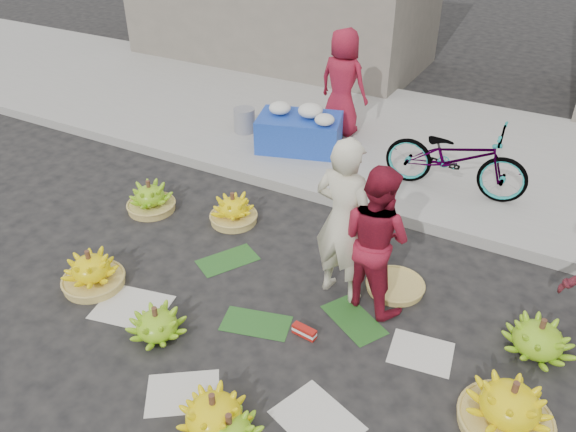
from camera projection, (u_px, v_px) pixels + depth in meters
The scene contains 21 objects.
ground at pixel (276, 314), 5.48m from camera, with size 80.00×80.00×0.00m, color black.
curb at pixel (363, 205), 7.06m from camera, with size 40.00×0.25×0.15m, color gray.
sidewalk at pixel (415, 143), 8.61m from camera, with size 40.00×4.00×0.12m, color gray.
newspaper_scatter at pixel (230, 369), 4.89m from camera, with size 3.20×1.80×0.00m, color silver, non-canonical shape.
banana_leaves at pixel (277, 299), 5.66m from camera, with size 2.00×1.00×0.00m, color #1D501A, non-canonical shape.
banana_bunch_0 at pixel (91, 271), 5.76m from camera, with size 0.68×0.68×0.43m.
banana_bunch_1 at pixel (157, 324), 5.16m from camera, with size 0.60×0.60×0.34m.
banana_bunch_2 at pixel (214, 414), 4.30m from camera, with size 0.61×0.61×0.38m.
banana_bunch_3 at pixel (230, 431), 4.22m from camera, with size 0.52×0.52×0.31m.
banana_bunch_4 at pixel (509, 407), 4.30m from camera, with size 0.76×0.76×0.48m.
banana_bunch_5 at pixel (539, 338), 4.98m from camera, with size 0.69×0.69×0.38m.
banana_bunch_6 at pixel (150, 198), 7.01m from camera, with size 0.60×0.60×0.41m.
banana_bunch_7 at pixel (233, 210), 6.79m from camera, with size 0.56×0.56×0.40m.
basket_spare at pixel (395, 286), 5.79m from camera, with size 0.58×0.58×0.07m, color tan.
incense_stack at pixel (304, 331), 5.21m from camera, with size 0.24×0.07×0.10m, color #B51A13.
vendor_cream at pixel (344, 221), 5.30m from camera, with size 0.63×0.41×1.73m, color beige.
vendor_red at pixel (375, 239), 5.24m from camera, with size 0.74×0.57×1.52m, color maroon.
flower_table at pixel (300, 130), 8.18m from camera, with size 1.35×1.05×0.69m.
grey_bucket at pixel (244, 120), 8.74m from camera, with size 0.33×0.33×0.37m, color gray.
flower_vendor at pixel (343, 83), 8.39m from camera, with size 0.78×0.51×1.60m, color maroon.
bicycle at pixel (456, 157), 7.03m from camera, with size 1.79×0.62×0.94m, color gray.
Camera 1 is at (2.08, -3.52, 3.77)m, focal length 35.00 mm.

